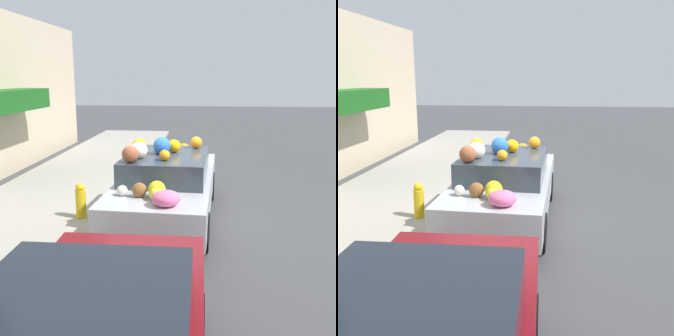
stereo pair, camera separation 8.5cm
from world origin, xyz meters
TOP-DOWN VIEW (x-y plane):
  - ground_plane at (0.00, 0.00)m, footprint 60.00×60.00m
  - sidewalk_curb at (0.00, 2.70)m, footprint 24.00×3.20m
  - fire_hydrant at (-0.38, 1.56)m, footprint 0.20×0.20m
  - art_car at (-0.04, -0.10)m, footprint 4.50×1.88m

SIDE VIEW (x-z plane):
  - ground_plane at x=0.00m, z-range 0.00..0.00m
  - sidewalk_curb at x=0.00m, z-range 0.00..0.11m
  - fire_hydrant at x=-0.38m, z-range 0.10..0.80m
  - art_car at x=-0.04m, z-range -0.10..1.60m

